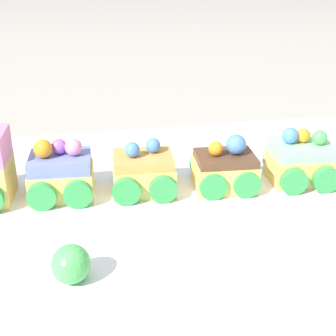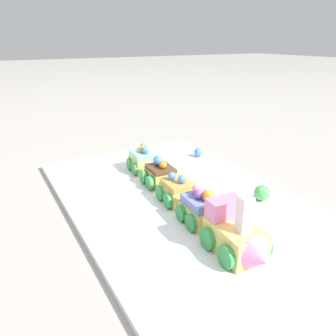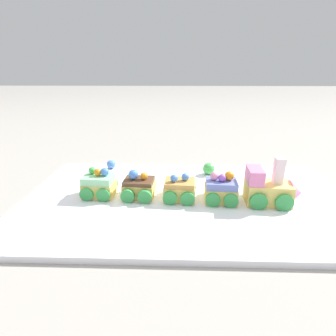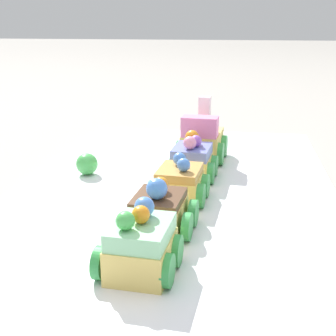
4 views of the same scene
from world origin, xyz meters
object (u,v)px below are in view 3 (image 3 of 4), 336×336
object	(u,v)px
cake_car_caramel	(180,190)
gumball_green	(209,169)
cake_train_locomotive	(271,190)
cake_car_blueberry	(221,190)
cake_car_chocolate	(139,188)
cake_car_mint	(99,185)
gumball_blue	(111,164)

from	to	relation	value
cake_car_caramel	gumball_green	size ratio (longest dim) A/B	2.29
cake_train_locomotive	cake_car_blueberry	world-z (taller)	cake_train_locomotive
cake_car_chocolate	cake_car_mint	world-z (taller)	cake_car_mint
gumball_blue	cake_train_locomotive	bearing A→B (deg)	-27.11
cake_car_blueberry	cake_car_caramel	bearing A→B (deg)	-179.92
cake_car_mint	gumball_green	world-z (taller)	cake_car_mint
cake_car_blueberry	gumball_green	bearing A→B (deg)	96.97
cake_car_blueberry	cake_car_mint	bearing A→B (deg)	179.97
cake_car_blueberry	gumball_blue	size ratio (longest dim) A/B	2.93
cake_car_chocolate	gumball_green	bearing A→B (deg)	43.35
cake_car_mint	gumball_blue	xyz separation A→B (m)	(-0.01, 0.17, -0.01)
cake_car_chocolate	cake_car_caramel	bearing A→B (deg)	-0.31
cake_car_caramel	cake_car_mint	bearing A→B (deg)	179.91
cake_car_caramel	cake_car_chocolate	bearing A→B (deg)	179.69
cake_car_mint	gumball_green	bearing A→B (deg)	31.30
cake_car_mint	gumball_green	xyz separation A→B (m)	(0.25, 0.13, -0.01)
cake_car_chocolate	cake_train_locomotive	bearing A→B (deg)	-0.08
cake_car_chocolate	cake_car_blueberry	bearing A→B (deg)	-0.12
gumball_blue	cake_car_caramel	bearing A→B (deg)	-43.49
cake_car_chocolate	gumball_blue	size ratio (longest dim) A/B	2.93
cake_car_blueberry	cake_car_caramel	world-z (taller)	cake_car_blueberry
cake_train_locomotive	cake_car_mint	xyz separation A→B (m)	(-0.36, 0.03, -0.00)
cake_car_caramel	cake_car_mint	world-z (taller)	cake_car_mint
gumball_green	cake_car_chocolate	bearing A→B (deg)	-140.61
cake_train_locomotive	cake_car_mint	world-z (taller)	cake_train_locomotive
cake_car_mint	cake_car_chocolate	bearing A→B (deg)	0.14
cake_train_locomotive	cake_car_blueberry	distance (m)	0.10
cake_train_locomotive	cake_car_blueberry	bearing A→B (deg)	179.99
gumball_blue	cake_car_blueberry	bearing A→B (deg)	-33.96
cake_train_locomotive	gumball_blue	size ratio (longest dim) A/B	4.71
cake_train_locomotive	cake_car_blueberry	xyz separation A→B (m)	(-0.10, 0.01, -0.00)
cake_car_chocolate	cake_car_mint	distance (m)	0.09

